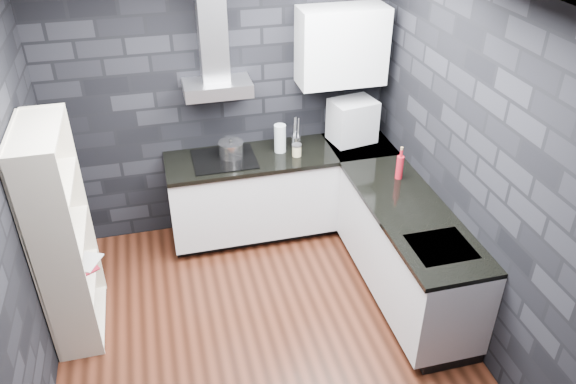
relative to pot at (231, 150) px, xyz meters
name	(u,v)px	position (x,y,z in m)	size (l,w,h in m)	color
ground	(261,327)	(-0.02, -1.33, -0.98)	(3.20, 3.20, 0.00)	#451F13
wall_back	(221,101)	(-0.02, 0.30, 0.37)	(3.20, 0.05, 2.70)	black
wall_front	(325,369)	(-0.02, -2.95, 0.37)	(3.20, 0.05, 2.70)	black
wall_left	(8,223)	(-1.65, -1.33, 0.37)	(0.05, 3.20, 2.70)	black
wall_right	(464,162)	(1.60, -1.33, 0.37)	(0.05, 3.20, 2.70)	black
toekick_back	(281,223)	(0.48, 0.01, -0.93)	(2.18, 0.50, 0.10)	black
toekick_right	(405,288)	(1.32, -1.23, -0.93)	(0.50, 1.78, 0.10)	black
counter_back_cab	(282,190)	(0.48, -0.03, -0.50)	(2.20, 0.60, 0.76)	silver
counter_right_cab	(406,250)	(1.28, -1.23, -0.50)	(0.60, 1.80, 0.76)	silver
counter_back_top	(282,155)	(0.48, -0.04, -0.10)	(2.20, 0.62, 0.04)	black
counter_right_top	(411,212)	(1.27, -1.23, -0.10)	(0.62, 1.80, 0.04)	black
counter_corner_top	(360,145)	(1.28, -0.03, -0.10)	(0.62, 0.62, 0.04)	black
hood_body	(217,88)	(-0.07, 0.10, 0.58)	(0.60, 0.34, 0.12)	#BCBCC1
hood_chimney	(212,28)	(-0.07, 0.17, 1.09)	(0.24, 0.20, 0.90)	#BCBCC1
upper_cabinet	(342,46)	(1.08, 0.10, 0.87)	(0.80, 0.35, 0.70)	silver
cooktop	(224,159)	(-0.07, -0.03, -0.07)	(0.58, 0.50, 0.01)	black
sink_rim	(441,247)	(1.28, -1.73, -0.08)	(0.44, 0.40, 0.01)	#BCBCC1
pot	(231,150)	(0.00, 0.00, 0.00)	(0.23, 0.23, 0.13)	silver
glass_vase	(280,138)	(0.47, 0.01, 0.06)	(0.11, 0.11, 0.27)	silver
storage_jar	(297,151)	(0.60, -0.12, -0.03)	(0.09, 0.09, 0.10)	#C9BD8A
utensil_crock	(296,142)	(0.64, 0.04, -0.02)	(0.09, 0.09, 0.12)	silver
appliance_garage	(352,121)	(1.20, 0.03, 0.15)	(0.41, 0.32, 0.41)	#B4B5BB
red_bottle	(400,167)	(1.37, -0.74, 0.03)	(0.06, 0.06, 0.21)	#AD1423
bookshelf	(62,236)	(-1.44, -0.91, -0.08)	(0.34, 0.80, 1.80)	beige
fruit_bowl	(60,239)	(-1.44, -1.00, -0.04)	(0.22, 0.22, 0.05)	white
book_red	(72,261)	(-1.44, -0.81, -0.41)	(0.17, 0.02, 0.23)	maroon
book_second	(75,250)	(-1.43, -0.69, -0.38)	(0.18, 0.02, 0.24)	#B2B2B2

